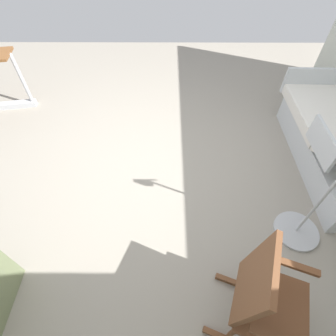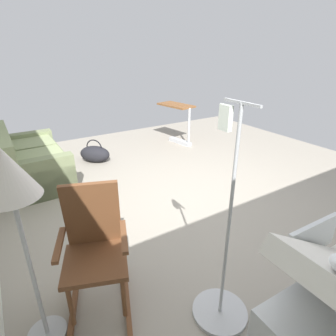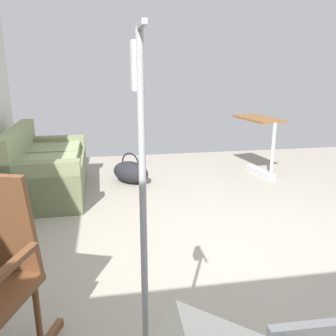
{
  "view_description": "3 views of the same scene",
  "coord_description": "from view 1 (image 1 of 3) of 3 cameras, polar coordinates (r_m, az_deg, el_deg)",
  "views": [
    {
      "loc": [
        -0.25,
        2.05,
        2.34
      ],
      "look_at": [
        -0.24,
        0.58,
        0.65
      ],
      "focal_mm": 26.64,
      "sensor_mm": 36.0,
      "label": 1
    },
    {
      "loc": [
        -2.66,
        2.05,
        1.97
      ],
      "look_at": [
        -0.29,
        0.58,
        0.74
      ],
      "focal_mm": 29.62,
      "sensor_mm": 36.0,
      "label": 2
    },
    {
      "loc": [
        -2.66,
        0.98,
        1.57
      ],
      "look_at": [
        0.24,
        0.47,
        0.73
      ],
      "focal_mm": 38.34,
      "sensor_mm": 36.0,
      "label": 3
    }
  ],
  "objects": [
    {
      "name": "ground_plane",
      "position": [
        3.12,
        -4.38,
        0.23
      ],
      "size": [
        7.39,
        7.39,
        0.0
      ],
      "primitive_type": "plane",
      "color": "gray"
    },
    {
      "name": "iv_pole",
      "position": [
        2.73,
        28.78,
        -10.23
      ],
      "size": [
        0.44,
        0.44,
        1.69
      ],
      "color": "#B2B5BA",
      "rests_on": "ground"
    },
    {
      "name": "rocking_chair",
      "position": [
        1.99,
        20.91,
        -26.38
      ],
      "size": [
        0.88,
        0.71,
        1.05
      ],
      "color": "brown",
      "rests_on": "ground"
    }
  ]
}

